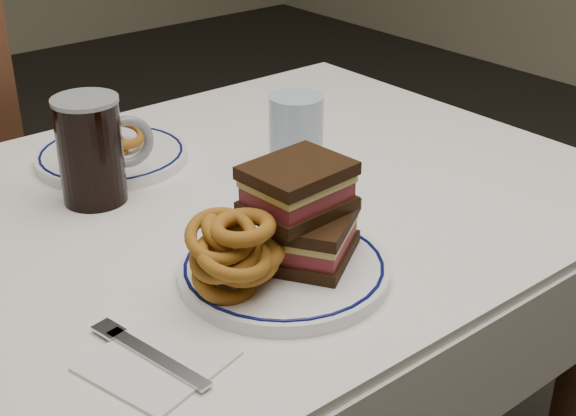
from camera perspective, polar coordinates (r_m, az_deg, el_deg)
dining_table at (r=1.22m, az=-6.28°, el=-4.56°), size 1.27×0.87×0.75m
main_plate at (r=1.00m, az=-0.30°, el=-4.36°), size 0.26×0.26×0.02m
reuben_sandwich at (r=0.98m, az=1.18°, el=-0.30°), size 0.15×0.15×0.13m
onion_rings_main at (r=0.93m, az=-3.78°, el=-3.25°), size 0.12×0.12×0.12m
ketchup_ramekin at (r=1.03m, az=-3.93°, el=-1.70°), size 0.06×0.06×0.03m
beer_mug at (r=1.19m, az=-13.72°, el=4.10°), size 0.14×0.10×0.16m
water_glass at (r=1.24m, az=0.58°, el=5.08°), size 0.08×0.08×0.13m
far_plate at (r=1.35m, az=-12.42°, el=3.66°), size 0.25×0.25×0.02m
onion_rings_far at (r=1.34m, az=-12.49°, el=4.70°), size 0.11×0.09×0.06m
napkin_fork at (r=0.87m, az=-9.42°, el=-10.57°), size 0.16×0.18×0.01m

